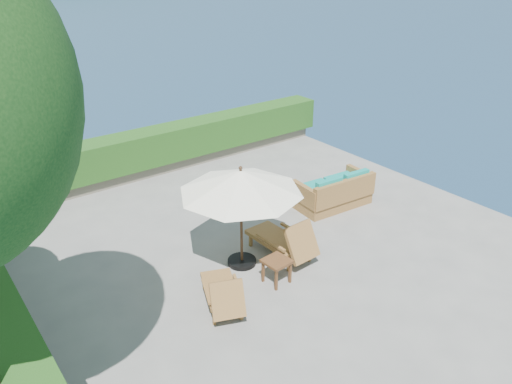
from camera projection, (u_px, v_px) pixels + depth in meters
ground at (267, 251)px, 11.36m from camera, size 12.00×12.00×0.00m
foundation at (266, 305)px, 12.03m from camera, size 12.00×12.00×3.00m
ocean at (266, 351)px, 12.67m from camera, size 600.00×600.00×0.00m
planter_wall_far at (154, 167)px, 15.30m from camera, size 12.00×0.60×0.36m
planter_wall_left at (1, 353)px, 8.24m from camera, size 0.60×12.00×0.36m
hedge_far at (152, 147)px, 15.00m from camera, size 12.40×0.90×1.00m
patio_umbrella at (241, 182)px, 10.06m from camera, size 2.74×2.74×2.31m
lounge_left at (223, 292)px, 9.41m from camera, size 1.12×1.60×0.86m
lounge_right at (284, 240)px, 10.98m from camera, size 0.84×1.77×1.01m
side_table at (277, 264)px, 10.11m from camera, size 0.54×0.54×0.53m
wicker_loveseat at (334, 193)px, 13.20m from camera, size 2.10×1.19×0.99m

